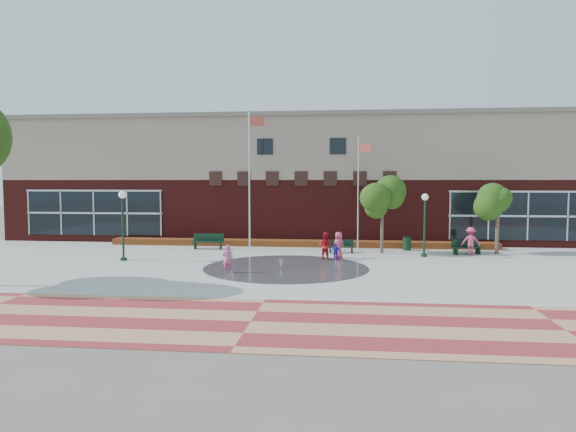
# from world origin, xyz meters

# --- Properties ---
(ground) EXTENTS (120.00, 120.00, 0.00)m
(ground) POSITION_xyz_m (0.00, 0.00, 0.00)
(ground) COLOR #666056
(ground) RESTS_ON ground
(plaza_concrete) EXTENTS (46.00, 18.00, 0.01)m
(plaza_concrete) POSITION_xyz_m (0.00, 4.00, 0.00)
(plaza_concrete) COLOR #A8A8A0
(plaza_concrete) RESTS_ON ground
(paver_band) EXTENTS (46.00, 6.00, 0.01)m
(paver_band) POSITION_xyz_m (0.00, -7.00, 0.00)
(paver_band) COLOR maroon
(paver_band) RESTS_ON ground
(splash_pad) EXTENTS (8.40, 8.40, 0.01)m
(splash_pad) POSITION_xyz_m (0.00, 3.00, 0.00)
(splash_pad) COLOR #383A3D
(splash_pad) RESTS_ON ground
(library_building) EXTENTS (44.40, 10.40, 9.20)m
(library_building) POSITION_xyz_m (0.00, 17.48, 4.64)
(library_building) COLOR #531615
(library_building) RESTS_ON ground
(flower_bed) EXTENTS (26.00, 1.20, 0.40)m
(flower_bed) POSITION_xyz_m (0.00, 11.60, 0.00)
(flower_bed) COLOR #A6050F
(flower_bed) RESTS_ON ground
(flagpole_left) EXTENTS (1.05, 0.26, 9.00)m
(flagpole_left) POSITION_xyz_m (-3.02, 9.52, 5.01)
(flagpole_left) COLOR silver
(flagpole_left) RESTS_ON ground
(flagpole_right) EXTENTS (0.83, 0.40, 7.24)m
(flagpole_right) POSITION_xyz_m (3.88, 10.59, 4.04)
(flagpole_right) COLOR silver
(flagpole_right) RESTS_ON ground
(lamp_left) EXTENTS (0.41, 0.41, 3.89)m
(lamp_left) POSITION_xyz_m (-9.26, 4.43, 2.41)
(lamp_left) COLOR black
(lamp_left) RESTS_ON ground
(lamp_right) EXTENTS (0.39, 0.39, 3.70)m
(lamp_right) POSITION_xyz_m (7.60, 7.60, 2.30)
(lamp_right) COLOR black
(lamp_right) RESTS_ON ground
(bench_left) EXTENTS (2.02, 0.64, 1.01)m
(bench_left) POSITION_xyz_m (-5.82, 9.56, 0.32)
(bench_left) COLOR black
(bench_left) RESTS_ON ground
(bench_mid) EXTENTS (1.69, 0.75, 0.82)m
(bench_mid) POSITION_xyz_m (2.77, 8.71, 0.26)
(bench_mid) COLOR black
(bench_mid) RESTS_ON ground
(bench_right) EXTENTS (1.88, 1.10, 0.91)m
(bench_right) POSITION_xyz_m (10.31, 8.87, 0.29)
(bench_right) COLOR black
(bench_right) RESTS_ON ground
(trash_can) EXTENTS (0.56, 0.56, 0.91)m
(trash_can) POSITION_xyz_m (6.95, 10.35, 0.46)
(trash_can) COLOR black
(trash_can) RESTS_ON ground
(tree_mid) EXTENTS (2.76, 2.76, 4.65)m
(tree_mid) POSITION_xyz_m (5.26, 8.88, 3.39)
(tree_mid) COLOR #47352B
(tree_mid) RESTS_ON ground
(tree_small_right) EXTENTS (2.46, 2.46, 4.20)m
(tree_small_right) POSITION_xyz_m (12.15, 9.21, 3.07)
(tree_small_right) COLOR #47352B
(tree_small_right) RESTS_ON ground
(water_jet_a) EXTENTS (0.38, 0.38, 0.74)m
(water_jet_a) POSITION_xyz_m (-2.88, 3.13, 0.00)
(water_jet_a) COLOR white
(water_jet_a) RESTS_ON ground
(water_jet_b) EXTENTS (0.19, 0.19, 0.43)m
(water_jet_b) POSITION_xyz_m (-0.22, 2.78, 0.00)
(water_jet_b) COLOR white
(water_jet_b) RESTS_ON ground
(child_splash) EXTENTS (0.54, 0.39, 1.38)m
(child_splash) POSITION_xyz_m (-2.64, 1.30, 0.69)
(child_splash) COLOR #D35389
(child_splash) RESTS_ON ground
(adult_red) EXTENTS (0.95, 0.86, 1.58)m
(adult_red) POSITION_xyz_m (1.90, 5.87, 0.79)
(adult_red) COLOR red
(adult_red) RESTS_ON ground
(adult_pink) EXTENTS (0.89, 0.82, 1.53)m
(adult_pink) POSITION_xyz_m (2.64, 6.50, 0.77)
(adult_pink) COLOR #D14366
(adult_pink) RESTS_ON ground
(child_blue) EXTENTS (0.58, 0.25, 0.98)m
(child_blue) POSITION_xyz_m (2.50, 5.57, 0.49)
(child_blue) COLOR #291ABA
(child_blue) RESTS_ON ground
(person_bench) EXTENTS (1.17, 0.78, 1.70)m
(person_bench) POSITION_xyz_m (10.45, 8.58, 0.85)
(person_bench) COLOR #C63A66
(person_bench) RESTS_ON ground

